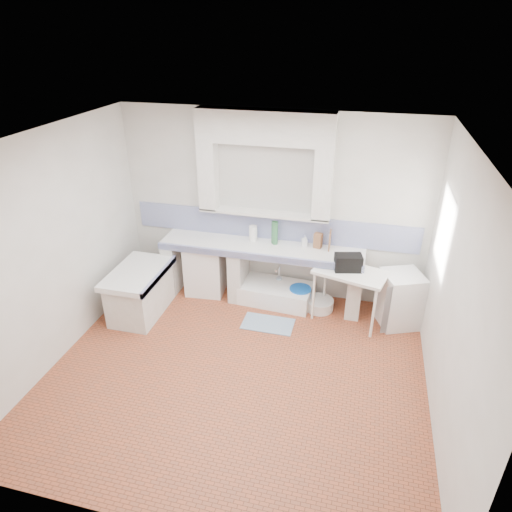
% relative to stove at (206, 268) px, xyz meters
% --- Properties ---
extents(floor, '(4.50, 4.50, 0.00)m').
position_rel_stove_xyz_m(floor, '(0.99, -1.72, -0.40)').
color(floor, '#A14A2A').
rests_on(floor, ground).
extents(ceiling, '(4.50, 4.50, 0.00)m').
position_rel_stove_xyz_m(ceiling, '(0.99, -1.72, 2.40)').
color(ceiling, silver).
rests_on(ceiling, ground).
extents(wall_back, '(4.50, 0.00, 4.50)m').
position_rel_stove_xyz_m(wall_back, '(0.99, 0.28, 1.00)').
color(wall_back, silver).
rests_on(wall_back, ground).
extents(wall_front, '(4.50, 0.00, 4.50)m').
position_rel_stove_xyz_m(wall_front, '(0.99, -3.72, 1.00)').
color(wall_front, silver).
rests_on(wall_front, ground).
extents(wall_left, '(0.00, 4.50, 4.50)m').
position_rel_stove_xyz_m(wall_left, '(-1.26, -1.72, 1.00)').
color(wall_left, silver).
rests_on(wall_left, ground).
extents(wall_right, '(0.00, 4.50, 4.50)m').
position_rel_stove_xyz_m(wall_right, '(3.24, -1.72, 1.00)').
color(wall_right, silver).
rests_on(wall_right, ground).
extents(alcove_mass, '(1.90, 0.25, 0.45)m').
position_rel_stove_xyz_m(alcove_mass, '(0.89, 0.15, 2.17)').
color(alcove_mass, silver).
rests_on(alcove_mass, ground).
extents(window_frame, '(0.35, 0.86, 1.06)m').
position_rel_stove_xyz_m(window_frame, '(3.41, -0.52, 1.20)').
color(window_frame, '#392412').
rests_on(window_frame, ground).
extents(lace_valance, '(0.01, 0.84, 0.24)m').
position_rel_stove_xyz_m(lace_valance, '(3.27, -0.52, 1.58)').
color(lace_valance, white).
rests_on(lace_valance, ground).
extents(counter_slab, '(3.00, 0.60, 0.08)m').
position_rel_stove_xyz_m(counter_slab, '(0.89, -0.02, 0.46)').
color(counter_slab, white).
rests_on(counter_slab, ground).
extents(counter_lip, '(3.00, 0.04, 0.10)m').
position_rel_stove_xyz_m(counter_lip, '(0.89, -0.30, 0.46)').
color(counter_lip, navy).
rests_on(counter_lip, ground).
extents(counter_pier_left, '(0.20, 0.55, 0.82)m').
position_rel_stove_xyz_m(counter_pier_left, '(-0.51, -0.02, 0.01)').
color(counter_pier_left, silver).
rests_on(counter_pier_left, ground).
extents(counter_pier_mid, '(0.20, 0.55, 0.82)m').
position_rel_stove_xyz_m(counter_pier_mid, '(0.54, -0.02, 0.01)').
color(counter_pier_mid, silver).
rests_on(counter_pier_mid, ground).
extents(counter_pier_right, '(0.20, 0.55, 0.82)m').
position_rel_stove_xyz_m(counter_pier_right, '(2.29, -0.02, 0.01)').
color(counter_pier_right, silver).
rests_on(counter_pier_right, ground).
extents(peninsula_top, '(0.70, 1.10, 0.08)m').
position_rel_stove_xyz_m(peninsula_top, '(-0.71, -0.82, 0.26)').
color(peninsula_top, white).
rests_on(peninsula_top, ground).
extents(peninsula_base, '(0.60, 1.00, 0.62)m').
position_rel_stove_xyz_m(peninsula_base, '(-0.71, -0.82, -0.09)').
color(peninsula_base, silver).
rests_on(peninsula_base, ground).
extents(peninsula_lip, '(0.04, 1.10, 0.10)m').
position_rel_stove_xyz_m(peninsula_lip, '(-0.38, -0.82, 0.26)').
color(peninsula_lip, navy).
rests_on(peninsula_lip, ground).
extents(backsplash, '(4.27, 0.03, 0.40)m').
position_rel_stove_xyz_m(backsplash, '(0.99, 0.26, 0.70)').
color(backsplash, navy).
rests_on(backsplash, ground).
extents(stove, '(0.61, 0.60, 0.81)m').
position_rel_stove_xyz_m(stove, '(0.00, 0.00, 0.00)').
color(stove, white).
rests_on(stove, ground).
extents(sink, '(1.11, 0.65, 0.26)m').
position_rel_stove_xyz_m(sink, '(1.14, -0.05, -0.28)').
color(sink, white).
rests_on(sink, ground).
extents(side_table, '(1.07, 0.77, 0.04)m').
position_rel_stove_xyz_m(side_table, '(2.21, -0.28, -0.00)').
color(side_table, white).
rests_on(side_table, ground).
extents(fridge, '(0.66, 0.66, 0.79)m').
position_rel_stove_xyz_m(fridge, '(2.92, -0.18, -0.01)').
color(fridge, white).
rests_on(fridge, ground).
extents(bucket_red, '(0.34, 0.34, 0.27)m').
position_rel_stove_xyz_m(bucket_red, '(0.74, -0.05, -0.27)').
color(bucket_red, '#CA4C2C').
rests_on(bucket_red, ground).
extents(bucket_orange, '(0.36, 0.36, 0.26)m').
position_rel_stove_xyz_m(bucket_orange, '(1.23, -0.20, -0.27)').
color(bucket_orange, orange).
rests_on(bucket_orange, ground).
extents(bucket_blue, '(0.41, 0.41, 0.30)m').
position_rel_stove_xyz_m(bucket_blue, '(1.51, -0.09, -0.25)').
color(bucket_blue, blue).
rests_on(bucket_blue, ground).
extents(basin_white, '(0.42, 0.42, 0.16)m').
position_rel_stove_xyz_m(basin_white, '(1.81, -0.11, -0.32)').
color(basin_white, white).
rests_on(basin_white, ground).
extents(water_bottle_a, '(0.07, 0.07, 0.27)m').
position_rel_stove_xyz_m(water_bottle_a, '(1.08, 0.13, -0.27)').
color(water_bottle_a, silver).
rests_on(water_bottle_a, ground).
extents(water_bottle_b, '(0.10, 0.10, 0.31)m').
position_rel_stove_xyz_m(water_bottle_b, '(1.14, 0.13, -0.25)').
color(water_bottle_b, silver).
rests_on(water_bottle_b, ground).
extents(black_bag, '(0.40, 0.29, 0.23)m').
position_rel_stove_xyz_m(black_bag, '(2.16, -0.26, 0.51)').
color(black_bag, black).
rests_on(black_bag, side_table).
extents(green_bottle_a, '(0.10, 0.10, 0.34)m').
position_rel_stove_xyz_m(green_bottle_a, '(1.05, 0.13, 0.67)').
color(green_bottle_a, '#2F6D3F').
rests_on(green_bottle_a, counter_slab).
extents(green_bottle_b, '(0.10, 0.10, 0.35)m').
position_rel_stove_xyz_m(green_bottle_b, '(1.07, 0.09, 0.67)').
color(green_bottle_b, '#2F6D3F').
rests_on(green_bottle_b, counter_slab).
extents(knife_block, '(0.13, 0.12, 0.22)m').
position_rel_stove_xyz_m(knife_block, '(1.70, 0.13, 0.61)').
color(knife_block, '#8F5D39').
rests_on(knife_block, counter_slab).
extents(cutting_board, '(0.02, 0.20, 0.28)m').
position_rel_stove_xyz_m(cutting_board, '(1.87, 0.13, 0.63)').
color(cutting_board, '#8F5D39').
rests_on(cutting_board, counter_slab).
extents(paper_towel, '(0.13, 0.13, 0.24)m').
position_rel_stove_xyz_m(paper_towel, '(0.73, 0.13, 0.61)').
color(paper_towel, white).
rests_on(paper_towel, counter_slab).
extents(soap_bottle, '(0.10, 0.10, 0.17)m').
position_rel_stove_xyz_m(soap_bottle, '(1.51, 0.13, 0.58)').
color(soap_bottle, white).
rests_on(soap_bottle, counter_slab).
extents(rug, '(0.72, 0.42, 0.01)m').
position_rel_stove_xyz_m(rug, '(1.15, -0.67, -0.40)').
color(rug, teal).
rests_on(rug, ground).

